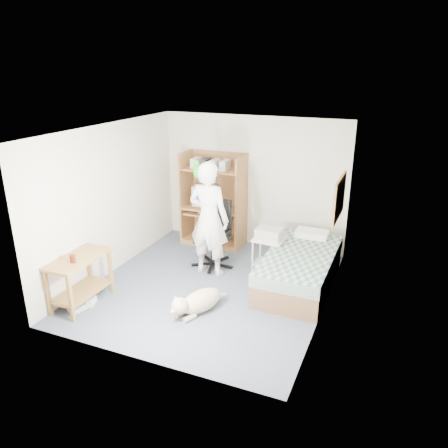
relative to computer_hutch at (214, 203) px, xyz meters
name	(u,v)px	position (x,y,z in m)	size (l,w,h in m)	color
floor	(210,287)	(0.70, -1.74, -0.82)	(4.00, 4.00, 0.00)	#434B5B
wall_back	(253,182)	(0.70, 0.26, 0.43)	(3.60, 0.02, 2.50)	beige
wall_right	(330,230)	(2.50, -1.74, 0.43)	(0.02, 4.00, 2.50)	beige
wall_left	(111,200)	(-1.10, -1.74, 0.43)	(0.02, 4.00, 2.50)	beige
ceiling	(208,130)	(0.70, -1.74, 1.68)	(3.60, 4.00, 0.02)	white
computer_hutch	(214,203)	(0.00, 0.00, 0.00)	(1.20, 0.63, 1.80)	brown
bed	(300,269)	(2.00, -1.12, -0.53)	(1.02, 2.02, 0.66)	brown
side_desk	(80,274)	(-0.85, -2.94, -0.33)	(0.50, 1.00, 0.75)	olive
corkboard	(339,198)	(2.47, -0.84, 0.63)	(0.04, 0.94, 0.66)	#996744
office_chair	(214,243)	(0.42, -0.95, -0.40)	(0.66, 0.66, 1.17)	black
person	(209,219)	(0.47, -1.26, 0.15)	(0.71, 0.46, 1.94)	white
parrot	(197,170)	(0.27, -1.25, 0.95)	(0.14, 0.25, 0.39)	#198713
dog	(198,301)	(0.85, -2.49, -0.65)	(0.58, 0.97, 0.39)	tan
printer_cart	(269,250)	(1.39, -0.83, -0.42)	(0.54, 0.44, 0.61)	silver
printer	(269,233)	(1.39, -0.83, -0.12)	(0.42, 0.32, 0.18)	#A9A9A4
crt_monitor	(206,195)	(-0.18, 0.01, 0.15)	(0.46, 0.48, 0.40)	beige
keyboard	(211,213)	(0.00, -0.16, -0.15)	(0.45, 0.16, 0.03)	beige
pencil_cup	(229,207)	(0.35, -0.09, 0.00)	(0.08, 0.08, 0.12)	yellow
drink_glass	(73,258)	(-0.80, -3.09, -0.01)	(0.08, 0.08, 0.12)	#40170A
floor_box_a	(86,301)	(-0.79, -2.94, -0.77)	(0.25, 0.20, 0.10)	white
floor_box_b	(77,308)	(-0.80, -3.13, -0.78)	(0.18, 0.22, 0.08)	#BBBBB6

